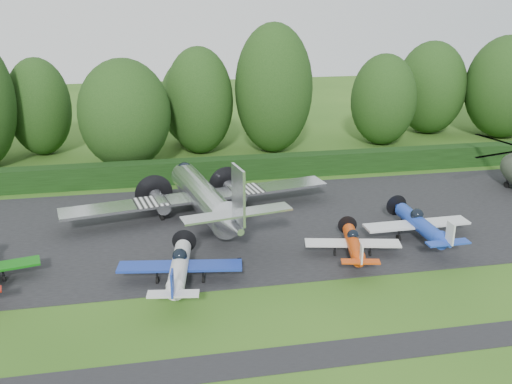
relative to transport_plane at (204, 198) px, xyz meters
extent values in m
plane|color=#264D15|center=(3.51, -11.59, -1.84)|extent=(160.00, 160.00, 0.00)
cube|color=black|center=(3.51, -1.59, -1.84)|extent=(70.00, 18.00, 0.01)
cube|color=black|center=(3.51, -17.59, -1.84)|extent=(70.00, 2.00, 0.00)
cube|color=black|center=(3.51, 9.41, -1.84)|extent=(90.00, 1.60, 2.00)
cylinder|color=silver|center=(0.00, 0.31, -0.06)|extent=(2.15, 11.23, 2.15)
cone|color=silver|center=(0.00, 6.60, -0.06)|extent=(2.15, 1.40, 2.15)
cone|color=silver|center=(0.00, -6.43, 0.41)|extent=(2.15, 2.81, 2.15)
sphere|color=black|center=(0.00, 5.71, 0.41)|extent=(1.40, 1.40, 1.40)
cube|color=silver|center=(0.00, 1.25, -0.34)|extent=(20.59, 2.25, 0.21)
cube|color=white|center=(-3.74, 1.25, -0.23)|extent=(2.43, 2.34, 0.05)
cube|color=white|center=(3.74, 1.25, -0.23)|extent=(2.43, 2.34, 0.05)
cylinder|color=silver|center=(-3.00, 1.81, -0.58)|extent=(1.03, 3.00, 1.03)
cylinder|color=silver|center=(3.00, 1.81, -0.58)|extent=(1.03, 3.00, 1.03)
cylinder|color=black|center=(-3.00, 3.92, -0.58)|extent=(3.00, 0.03, 3.00)
cylinder|color=black|center=(3.00, 3.92, -0.58)|extent=(3.00, 0.03, 3.00)
cube|color=silver|center=(0.00, -7.17, 1.44)|extent=(7.02, 1.31, 0.13)
cube|color=silver|center=(0.00, -7.45, 2.75)|extent=(0.17, 2.06, 3.56)
cylinder|color=black|center=(-3.00, 1.44, -1.61)|extent=(0.23, 0.84, 0.84)
cylinder|color=black|center=(3.00, 1.44, -1.61)|extent=(0.23, 0.84, 0.84)
cylinder|color=black|center=(0.00, -7.55, -1.67)|extent=(0.17, 0.41, 0.41)
cylinder|color=black|center=(-12.58, -7.38, -1.67)|extent=(0.13, 0.42, 0.42)
cylinder|color=silver|center=(-2.42, -9.54, -0.69)|extent=(1.00, 5.74, 1.00)
sphere|color=black|center=(-2.42, -8.91, -0.22)|extent=(0.88, 0.88, 0.88)
cube|color=navy|center=(-2.42, -9.02, -0.85)|extent=(7.30, 1.36, 0.15)
cube|color=silver|center=(-2.42, -12.98, -0.43)|extent=(2.71, 0.73, 0.10)
cube|color=navy|center=(-2.42, -13.09, 0.25)|extent=(0.10, 0.83, 1.36)
cylinder|color=black|center=(-2.42, -5.84, -0.69)|extent=(1.57, 0.02, 1.57)
cylinder|color=black|center=(-3.78, -9.23, -1.65)|extent=(0.15, 0.46, 0.46)
cylinder|color=black|center=(-1.06, -9.23, -1.65)|extent=(0.15, 0.46, 0.46)
cylinder|color=black|center=(-2.42, -6.83, -1.67)|extent=(0.13, 0.42, 0.42)
cylinder|color=#C73E0B|center=(8.80, -7.97, -0.87)|extent=(0.84, 4.84, 0.84)
sphere|color=black|center=(8.80, -7.44, -0.48)|extent=(0.74, 0.74, 0.74)
cube|color=silver|center=(8.80, -7.53, -1.00)|extent=(6.16, 1.14, 0.12)
cube|color=#C73E0B|center=(8.80, -10.87, -0.65)|extent=(2.29, 0.62, 0.09)
cube|color=silver|center=(8.80, -10.96, -0.08)|extent=(0.09, 0.70, 1.14)
cylinder|color=black|center=(8.80, -4.84, -0.87)|extent=(1.32, 0.02, 1.32)
cylinder|color=black|center=(7.66, -7.70, -1.68)|extent=(0.12, 0.39, 0.39)
cylinder|color=black|center=(9.95, -7.70, -1.68)|extent=(0.12, 0.39, 0.39)
cylinder|color=black|center=(8.80, -5.68, -1.70)|extent=(0.11, 0.35, 0.35)
cylinder|color=#1B3AA5|center=(14.21, -6.30, -0.66)|extent=(1.03, 5.89, 1.03)
sphere|color=black|center=(14.21, -5.66, -0.18)|extent=(0.90, 0.90, 0.90)
cube|color=silver|center=(14.21, -5.77, -0.82)|extent=(7.50, 1.39, 0.15)
cube|color=#1B3AA5|center=(14.21, -9.84, -0.39)|extent=(2.79, 0.75, 0.11)
cube|color=silver|center=(14.21, -9.94, 0.30)|extent=(0.11, 0.86, 1.39)
cylinder|color=black|center=(14.21, -2.50, -0.66)|extent=(1.61, 0.02, 1.61)
cylinder|color=black|center=(12.82, -5.98, -1.65)|extent=(0.15, 0.47, 0.47)
cylinder|color=black|center=(15.61, -5.98, -1.65)|extent=(0.15, 0.47, 0.47)
cylinder|color=black|center=(14.21, -3.51, -1.67)|extent=(0.13, 0.43, 0.43)
cylinder|color=black|center=(26.58, 2.49, -1.55)|extent=(0.18, 0.55, 0.55)
cylinder|color=black|center=(21.57, 18.61, -0.22)|extent=(0.70, 0.70, 3.24)
ellipsoid|color=#183511|center=(21.57, 18.61, 3.11)|extent=(7.09, 7.09, 9.90)
cylinder|color=black|center=(-14.61, 21.19, -0.21)|extent=(0.70, 0.70, 3.27)
ellipsoid|color=#183511|center=(-14.61, 21.19, 3.15)|extent=(6.42, 6.42, 9.99)
cylinder|color=black|center=(9.13, 17.87, 0.34)|extent=(0.70, 0.70, 4.36)
ellipsoid|color=#183511|center=(9.13, 17.87, 4.81)|extent=(8.02, 8.02, 13.31)
cylinder|color=black|center=(1.51, 18.78, -0.04)|extent=(0.70, 0.70, 3.60)
ellipsoid|color=#183511|center=(1.51, 18.78, 3.66)|extent=(7.04, 7.04, 11.00)
cylinder|color=black|center=(29.03, 22.47, -0.08)|extent=(0.70, 0.70, 3.53)
ellipsoid|color=#183511|center=(29.03, 22.47, 3.55)|extent=(8.05, 8.05, 10.78)
cylinder|color=black|center=(36.35, 19.00, 0.06)|extent=(0.70, 0.70, 3.79)
ellipsoid|color=#183511|center=(36.35, 19.00, 3.95)|extent=(8.91, 8.91, 11.59)
cylinder|color=black|center=(-5.89, 14.85, -0.13)|extent=(0.70, 0.70, 3.42)
ellipsoid|color=#183511|center=(-5.89, 14.85, 3.38)|extent=(8.67, 8.67, 10.44)
cylinder|color=black|center=(0.71, 22.74, -0.32)|extent=(0.70, 0.70, 3.04)
ellipsoid|color=#183511|center=(0.71, 22.74, 2.80)|extent=(6.23, 6.23, 9.29)
camera|label=1|loc=(-3.52, -39.47, 14.67)|focal=40.00mm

